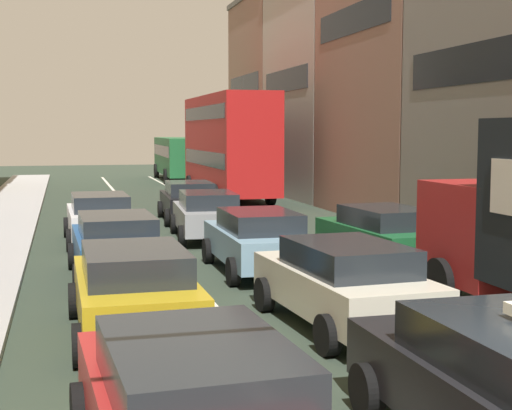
{
  "coord_description": "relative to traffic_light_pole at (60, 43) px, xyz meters",
  "views": [
    {
      "loc": [
        -4.45,
        -5.13,
        3.37
      ],
      "look_at": [
        0.0,
        12.0,
        1.6
      ],
      "focal_mm": 52.24,
      "sensor_mm": 36.0,
      "label": 1
    }
  ],
  "objects": [
    {
      "name": "traffic_light_pole",
      "position": [
        0.0,
        0.0,
        0.0
      ],
      "size": [
        3.58,
        0.38,
        5.5
      ],
      "color": "#2D2D33",
      "rests_on": "ground"
    },
    {
      "name": "sedan_centre_lane_second",
      "position": [
        4.6,
        7.74,
        -3.02
      ],
      "size": [
        2.29,
        4.41,
        1.49
      ],
      "rotation": [
        0.0,
        0.0,
        1.64
      ],
      "color": "beige",
      "rests_on": "ground"
    },
    {
      "name": "lane_stripe_left",
      "position": [
        2.75,
        21.13,
        -3.81
      ],
      "size": [
        0.16,
        60.0,
        0.01
      ],
      "primitive_type": "cube",
      "color": "silver",
      "rests_on": "ground"
    },
    {
      "name": "sedan_left_lane_front",
      "position": [
        1.12,
        2.59,
        -3.02
      ],
      "size": [
        2.24,
        4.39,
        1.49
      ],
      "rotation": [
        0.0,
        0.0,
        1.62
      ],
      "color": "#A51E1E",
      "rests_on": "ground"
    },
    {
      "name": "wagon_left_lane_second",
      "position": [
        1.08,
        8.07,
        -3.02
      ],
      "size": [
        2.09,
        4.32,
        1.49
      ],
      "rotation": [
        0.0,
        0.0,
        1.58
      ],
      "color": "#B29319",
      "rests_on": "ground"
    },
    {
      "name": "hatchback_centre_lane_third",
      "position": [
        4.45,
        12.95,
        -3.02
      ],
      "size": [
        2.08,
        4.31,
        1.49
      ],
      "rotation": [
        0.0,
        0.0,
        1.57
      ],
      "color": "#759EB7",
      "rests_on": "ground"
    },
    {
      "name": "sedan_left_lane_fourth",
      "position": [
        1.04,
        18.66,
        -3.02
      ],
      "size": [
        2.13,
        4.34,
        1.49
      ],
      "rotation": [
        0.0,
        0.0,
        1.59
      ],
      "color": "silver",
      "rests_on": "ground"
    },
    {
      "name": "bus_far_queue_secondary",
      "position": [
        7.65,
        45.89,
        -2.06
      ],
      "size": [
        3.05,
        10.58,
        2.9
      ],
      "rotation": [
        0.0,
        0.0,
        1.54
      ],
      "color": "#1E6033",
      "rests_on": "ground"
    },
    {
      "name": "sedan_left_lane_third",
      "position": [
        1.13,
        12.99,
        -3.02
      ],
      "size": [
        2.15,
        4.34,
        1.49
      ],
      "rotation": [
        0.0,
        0.0,
        1.6
      ],
      "color": "#194C8C",
      "rests_on": "ground"
    },
    {
      "name": "taxi_centre_lane_front",
      "position": [
        4.33,
        2.41,
        -3.02
      ],
      "size": [
        2.07,
        4.3,
        1.66
      ],
      "rotation": [
        0.0,
        0.0,
        1.57
      ],
      "color": "black",
      "rests_on": "ground"
    },
    {
      "name": "coupe_centre_lane_fourth",
      "position": [
        4.31,
        18.6,
        -3.02
      ],
      "size": [
        2.29,
        4.41,
        1.49
      ],
      "rotation": [
        0.0,
        0.0,
        1.51
      ],
      "color": "gray",
      "rests_on": "ground"
    },
    {
      "name": "bus_mid_queue_primary",
      "position": [
        7.83,
        31.5,
        -0.99
      ],
      "size": [
        2.83,
        10.51,
        5.06
      ],
      "rotation": [
        0.0,
        0.0,
        1.57
      ],
      "color": "#B21919",
      "rests_on": "ground"
    },
    {
      "name": "sedan_right_lane_behind_truck",
      "position": [
        7.67,
        12.95,
        -3.02
      ],
      "size": [
        2.29,
        4.41,
        1.49
      ],
      "rotation": [
        0.0,
        0.0,
        1.64
      ],
      "color": "#19592D",
      "rests_on": "ground"
    },
    {
      "name": "lane_stripe_right",
      "position": [
        6.15,
        21.13,
        -3.81
      ],
      "size": [
        0.16,
        60.0,
        0.01
      ],
      "primitive_type": "cube",
      "color": "silver",
      "rests_on": "ground"
    },
    {
      "name": "sedan_centre_lane_fifth",
      "position": [
        4.51,
        23.33,
        -3.02
      ],
      "size": [
        2.21,
        4.37,
        1.49
      ],
      "rotation": [
        0.0,
        0.0,
        1.53
      ],
      "color": "black",
      "rests_on": "ground"
    },
    {
      "name": "building_row_right",
      "position": [
        14.35,
        22.93,
        2.21
      ],
      "size": [
        7.2,
        43.9,
        14.13
      ],
      "rotation": [
        0.0,
        0.0,
        -1.57
      ],
      "color": "#936B5B",
      "rests_on": "ground"
    }
  ]
}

